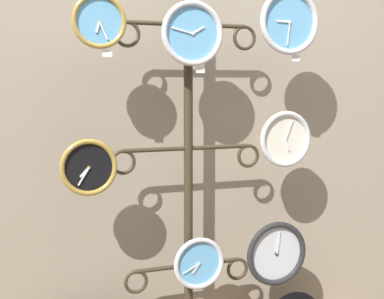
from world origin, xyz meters
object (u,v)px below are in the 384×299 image
Objects in this scene: display_stand at (188,235)px; clock_top_right at (289,22)px; clock_top_left at (99,21)px; clock_middle_left at (88,167)px; clock_middle_right at (285,139)px; clock_bottom_right at (276,253)px; clock_top_center at (192,33)px; clock_bottom_center at (199,263)px.

display_stand is 1.07m from clock_top_right.
clock_top_right is (0.85, -0.00, 0.03)m from clock_top_left.
clock_middle_right is (0.92, 0.02, 0.08)m from clock_middle_left.
display_stand is 0.59m from clock_middle_left.
clock_middle_left is at bearing 170.81° from clock_top_left.
clock_bottom_right is (-0.04, -0.00, -0.54)m from clock_middle_right.
clock_top_center is at bearing -178.36° from clock_bottom_right.
clock_top_left is at bearing -177.86° from clock_top_center.
display_stand is at bearing 99.11° from clock_bottom_center.
clock_middle_left is at bearing -178.63° from clock_middle_right.
display_stand reaches higher than clock_top_center.
clock_top_center is 0.89× the size of clock_bottom_right.
clock_middle_right is at bearing 5.29° from clock_bottom_right.
display_stand is 8.80× the size of clock_top_left.
clock_top_right is at bearing -0.65° from clock_middle_left.
clock_middle_left is 0.75× the size of clock_bottom_right.
clock_top_center is 0.71m from clock_middle_left.
clock_top_center is 1.16× the size of clock_bottom_center.
clock_middle_left is 0.92m from clock_middle_right.
clock_bottom_center is at bearing 0.71° from clock_middle_left.
clock_middle_left reaches higher than clock_bottom_center.
clock_top_left reaches higher than clock_bottom_right.
clock_top_right is at bearing -47.97° from clock_bottom_right.
clock_middle_right is at bearing 70.86° from clock_top_right.
clock_bottom_right is (0.43, 0.01, -1.01)m from clock_top_center.
clock_middle_right is (0.45, -0.08, 0.44)m from display_stand.
display_stand is 0.14m from clock_bottom_center.
clock_bottom_center is at bearing 177.80° from clock_top_right.
clock_middle_left is (-0.05, 0.01, -0.58)m from clock_top_left.
clock_middle_right is (0.01, 0.03, -0.53)m from clock_top_right.
clock_middle_right is at bearing 2.03° from clock_top_left.
clock_middle_left is at bearing -179.22° from clock_top_center.
clock_middle_left is at bearing -179.29° from clock_bottom_center.
clock_top_left is 0.74× the size of clock_top_right.
clock_bottom_right is at bearing 1.20° from clock_middle_left.
display_stand is 7.29× the size of clock_middle_right.
clock_middle_left reaches higher than clock_bottom_right.
clock_top_right is at bearing -109.14° from clock_middle_right.
clock_top_left is (-0.41, -0.11, 0.94)m from display_stand.
clock_bottom_right is at bearing -11.26° from display_stand.
clock_bottom_center is at bearing 1.96° from clock_top_left.
clock_top_center is 1.05× the size of clock_middle_right.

